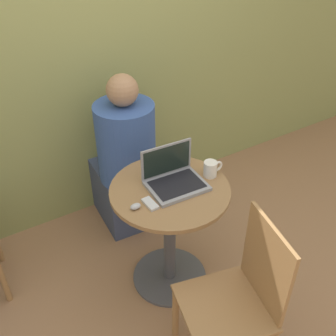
% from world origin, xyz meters
% --- Properties ---
extents(ground_plane, '(12.00, 12.00, 0.00)m').
position_xyz_m(ground_plane, '(0.00, 0.00, 0.00)').
color(ground_plane, '#9E704C').
extents(back_wall, '(7.00, 0.05, 2.60)m').
position_xyz_m(back_wall, '(0.00, 0.97, 1.30)').
color(back_wall, '#939956').
rests_on(back_wall, ground_plane).
extents(round_table, '(0.67, 0.67, 0.74)m').
position_xyz_m(round_table, '(0.00, 0.00, 0.49)').
color(round_table, '#4C4C51').
rests_on(round_table, ground_plane).
extents(laptop, '(0.32, 0.26, 0.21)m').
position_xyz_m(laptop, '(0.04, 0.02, 0.78)').
color(laptop, gray).
rests_on(laptop, round_table).
extents(cell_phone, '(0.05, 0.11, 0.02)m').
position_xyz_m(cell_phone, '(-0.16, -0.07, 0.75)').
color(cell_phone, silver).
rests_on(cell_phone, round_table).
extents(computer_mouse, '(0.06, 0.04, 0.03)m').
position_xyz_m(computer_mouse, '(-0.24, -0.05, 0.75)').
color(computer_mouse, '#B2B2B7').
rests_on(computer_mouse, round_table).
extents(coffee_cup, '(0.12, 0.08, 0.09)m').
position_xyz_m(coffee_cup, '(0.26, -0.02, 0.79)').
color(coffee_cup, white).
rests_on(coffee_cup, round_table).
extents(chair_empty, '(0.48, 0.48, 0.92)m').
position_xyz_m(chair_empty, '(-0.01, -0.63, 0.48)').
color(chair_empty, '#9E7042').
rests_on(chair_empty, ground_plane).
extents(person_seated, '(0.41, 0.62, 1.19)m').
position_xyz_m(person_seated, '(0.03, 0.67, 0.49)').
color(person_seated, '#3D4766').
rests_on(person_seated, ground_plane).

